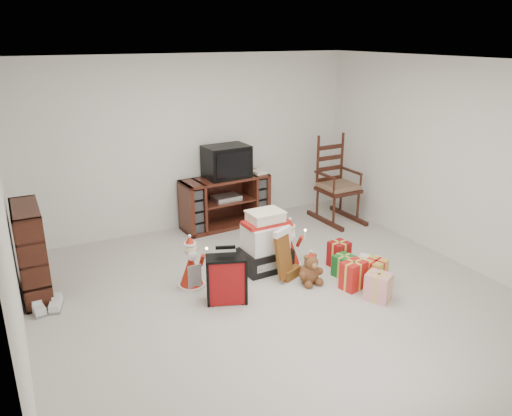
% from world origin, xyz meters
% --- Properties ---
extents(room, '(5.01, 5.01, 2.51)m').
position_xyz_m(room, '(0.00, 0.00, 1.25)').
color(room, beige).
rests_on(room, ground).
extents(tv_stand, '(1.35, 0.57, 0.75)m').
position_xyz_m(tv_stand, '(0.39, 2.23, 0.38)').
color(tv_stand, '#4B1C15').
rests_on(tv_stand, floor).
extents(bookshelf, '(0.28, 0.84, 1.03)m').
position_xyz_m(bookshelf, '(-2.33, 1.26, 0.50)').
color(bookshelf, '#39180F').
rests_on(bookshelf, floor).
extents(rocking_chair, '(0.58, 0.92, 1.36)m').
position_xyz_m(rocking_chair, '(2.03, 1.73, 0.47)').
color(rocking_chair, '#39180F').
rests_on(rocking_chair, floor).
extents(gift_pile, '(0.61, 0.45, 0.74)m').
position_xyz_m(gift_pile, '(0.23, 0.67, 0.32)').
color(gift_pile, black).
rests_on(gift_pile, floor).
extents(red_suitcase, '(0.45, 0.34, 0.62)m').
position_xyz_m(red_suitcase, '(-0.51, 0.15, 0.27)').
color(red_suitcase, maroon).
rests_on(red_suitcase, floor).
extents(stocking, '(0.33, 0.24, 0.65)m').
position_xyz_m(stocking, '(0.28, 0.30, 0.32)').
color(stocking, '#0B6B0F').
rests_on(stocking, floor).
extents(teddy_bear, '(0.24, 0.22, 0.36)m').
position_xyz_m(teddy_bear, '(0.51, 0.10, 0.16)').
color(teddy_bear, brown).
rests_on(teddy_bear, floor).
extents(santa_figurine, '(0.31, 0.29, 0.63)m').
position_xyz_m(santa_figurine, '(0.53, 0.60, 0.24)').
color(santa_figurine, '#AC2212').
rests_on(santa_figurine, floor).
extents(mrs_claus_figurine, '(0.31, 0.29, 0.63)m').
position_xyz_m(mrs_claus_figurine, '(-0.74, 0.63, 0.24)').
color(mrs_claus_figurine, '#AC2212').
rests_on(mrs_claus_figurine, floor).
extents(sneaker_pair, '(0.35, 0.29, 0.10)m').
position_xyz_m(sneaker_pair, '(-2.27, 0.83, 0.05)').
color(sneaker_pair, silver).
rests_on(sneaker_pair, floor).
extents(gift_cluster, '(0.73, 1.03, 0.25)m').
position_xyz_m(gift_cluster, '(1.06, -0.12, 0.13)').
color(gift_cluster, red).
rests_on(gift_cluster, floor).
extents(crt_television, '(0.66, 0.49, 0.47)m').
position_xyz_m(crt_television, '(0.43, 2.25, 0.99)').
color(crt_television, black).
rests_on(crt_television, tv_stand).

